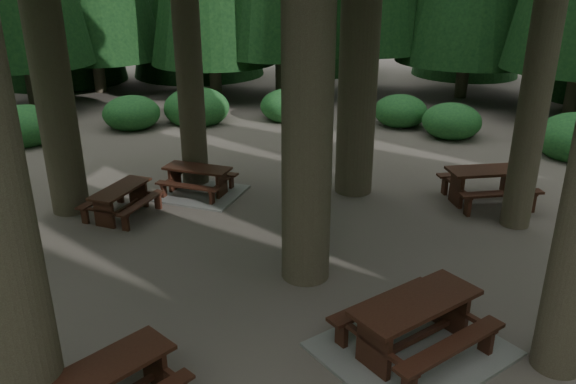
{
  "coord_description": "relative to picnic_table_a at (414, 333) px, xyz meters",
  "views": [
    {
      "loc": [
        -0.17,
        -8.53,
        5.13
      ],
      "look_at": [
        0.58,
        1.47,
        1.1
      ],
      "focal_mm": 35.0,
      "sensor_mm": 36.0,
      "label": 1
    }
  ],
  "objects": [
    {
      "name": "ground",
      "position": [
        -2.11,
        2.05,
        -0.3
      ],
      "size": [
        80.0,
        80.0,
        0.0
      ],
      "primitive_type": "plane",
      "color": "#544C45",
      "rests_on": "ground"
    },
    {
      "name": "picnic_table_d",
      "position": [
        3.26,
        5.26,
        0.25
      ],
      "size": [
        2.01,
        1.66,
        0.83
      ],
      "rotation": [
        0.0,
        0.0,
        0.07
      ],
      "color": "#351810",
      "rests_on": "ground"
    },
    {
      "name": "picnic_table_e",
      "position": [
        -4.05,
        -0.88,
        0.17
      ],
      "size": [
        2.08,
        2.06,
        0.7
      ],
      "rotation": [
        0.0,
        0.0,
        0.75
      ],
      "color": "#351810",
      "rests_on": "ground"
    },
    {
      "name": "picnic_table_a",
      "position": [
        0.0,
        0.0,
        0.0
      ],
      "size": [
        3.2,
        3.06,
        0.85
      ],
      "rotation": [
        0.0,
        0.0,
        0.54
      ],
      "color": "gray",
      "rests_on": "ground"
    },
    {
      "name": "picnic_table_b",
      "position": [
        -5.08,
        5.12,
        0.15
      ],
      "size": [
        1.77,
        1.92,
        0.67
      ],
      "rotation": [
        0.0,
        0.0,
        1.14
      ],
      "color": "#351810",
      "rests_on": "ground"
    },
    {
      "name": "shrub_ring",
      "position": [
        -1.41,
        2.8,
        0.1
      ],
      "size": [
        23.86,
        24.64,
        1.49
      ],
      "color": "#1C5229",
      "rests_on": "ground"
    },
    {
      "name": "picnic_table_c",
      "position": [
        -3.5,
        6.29,
        -0.08
      ],
      "size": [
        2.53,
        2.35,
        0.69
      ],
      "rotation": [
        0.0,
        0.0,
        -0.41
      ],
      "color": "gray",
      "rests_on": "ground"
    }
  ]
}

